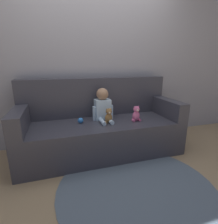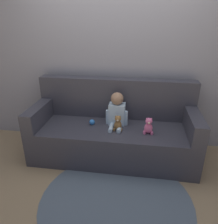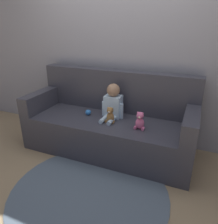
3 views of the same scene
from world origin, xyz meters
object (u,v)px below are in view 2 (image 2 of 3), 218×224
(couch, at_px, (114,131))
(plush_toy_side, at_px, (149,126))
(teddy_bear_brown, at_px, (118,123))
(person_baby, at_px, (117,111))
(toy_ball, at_px, (92,122))

(couch, bearing_deg, plush_toy_side, -23.15)
(teddy_bear_brown, bearing_deg, couch, 114.38)
(couch, relative_size, teddy_bear_brown, 10.79)
(person_baby, relative_size, toy_ball, 5.96)
(couch, relative_size, toy_ball, 29.24)
(teddy_bear_brown, height_order, toy_ball, teddy_bear_brown)
(toy_ball, bearing_deg, person_baby, 11.93)
(plush_toy_side, distance_m, toy_ball, 0.75)
(couch, distance_m, toy_ball, 0.33)
(person_baby, bearing_deg, plush_toy_side, -25.81)
(teddy_bear_brown, xyz_separation_m, plush_toy_side, (0.38, -0.03, 0.00))
(teddy_bear_brown, bearing_deg, person_baby, 101.48)
(plush_toy_side, relative_size, toy_ball, 2.85)
(person_baby, distance_m, teddy_bear_brown, 0.20)
(plush_toy_side, xyz_separation_m, toy_ball, (-0.74, 0.13, -0.06))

